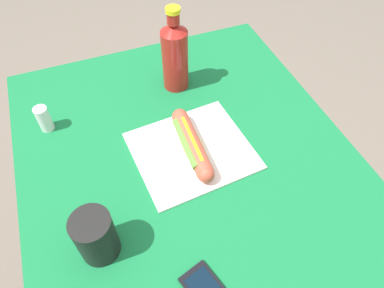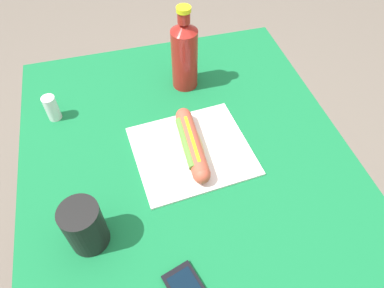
% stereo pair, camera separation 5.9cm
% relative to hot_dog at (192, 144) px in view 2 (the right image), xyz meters
% --- Properties ---
extents(ground_plane, '(6.00, 6.00, 0.00)m').
position_rel_hot_dog_xyz_m(ground_plane, '(-0.02, 0.02, -0.80)').
color(ground_plane, '#6B6056').
rests_on(ground_plane, ground).
extents(dining_table, '(1.00, 0.84, 0.77)m').
position_rel_hot_dog_xyz_m(dining_table, '(-0.02, 0.02, -0.19)').
color(dining_table, brown).
rests_on(dining_table, ground).
extents(paper_wrapper, '(0.28, 0.31, 0.01)m').
position_rel_hot_dog_xyz_m(paper_wrapper, '(-0.00, -0.00, -0.03)').
color(paper_wrapper, silver).
rests_on(paper_wrapper, dining_table).
extents(hot_dog, '(0.24, 0.06, 0.05)m').
position_rel_hot_dog_xyz_m(hot_dog, '(0.00, 0.00, 0.00)').
color(hot_dog, '#DBB26B').
rests_on(hot_dog, paper_wrapper).
extents(soda_bottle, '(0.08, 0.08, 0.25)m').
position_rel_hot_dog_xyz_m(soda_bottle, '(0.26, -0.05, 0.08)').
color(soda_bottle, maroon).
rests_on(soda_bottle, dining_table).
extents(drinking_cup, '(0.08, 0.08, 0.12)m').
position_rel_hot_dog_xyz_m(drinking_cup, '(-0.18, 0.27, 0.03)').
color(drinking_cup, black).
rests_on(drinking_cup, dining_table).
extents(salt_shaker, '(0.04, 0.04, 0.07)m').
position_rel_hot_dog_xyz_m(salt_shaker, '(0.22, 0.34, 0.01)').
color(salt_shaker, silver).
rests_on(salt_shaker, dining_table).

